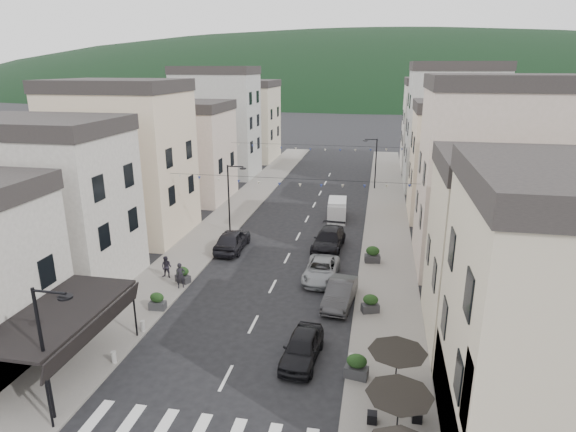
{
  "coord_description": "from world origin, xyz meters",
  "views": [
    {
      "loc": [
        6.51,
        -12.36,
        14.0
      ],
      "look_at": [
        0.15,
        20.62,
        3.5
      ],
      "focal_mm": 30.0,
      "sensor_mm": 36.0,
      "label": 1
    }
  ],
  "objects_px": {
    "parked_car_a": "(302,348)",
    "parked_car_d": "(329,240)",
    "parked_car_b": "(340,293)",
    "parked_car_e": "(232,240)",
    "parked_car_c": "(321,270)",
    "pedestrian_a": "(180,276)",
    "pedestrian_b": "(167,267)",
    "delivery_van": "(337,209)"
  },
  "relations": [
    {
      "from": "parked_car_e",
      "to": "pedestrian_b",
      "type": "xyz_separation_m",
      "value": [
        -2.77,
        -6.14,
        0.04
      ]
    },
    {
      "from": "parked_car_e",
      "to": "pedestrian_a",
      "type": "xyz_separation_m",
      "value": [
        -1.2,
        -7.44,
        0.12
      ]
    },
    {
      "from": "parked_car_c",
      "to": "pedestrian_a",
      "type": "bearing_deg",
      "value": -158.3
    },
    {
      "from": "parked_car_d",
      "to": "pedestrian_a",
      "type": "bearing_deg",
      "value": -130.41
    },
    {
      "from": "parked_car_b",
      "to": "parked_car_e",
      "type": "xyz_separation_m",
      "value": [
        -9.2,
        7.55,
        0.12
      ]
    },
    {
      "from": "delivery_van",
      "to": "pedestrian_a",
      "type": "bearing_deg",
      "value": -120.31
    },
    {
      "from": "parked_car_d",
      "to": "delivery_van",
      "type": "xyz_separation_m",
      "value": [
        -0.09,
        8.01,
        0.21
      ]
    },
    {
      "from": "parked_car_d",
      "to": "parked_car_e",
      "type": "height_order",
      "value": "parked_car_e"
    },
    {
      "from": "parked_car_e",
      "to": "pedestrian_a",
      "type": "relative_size",
      "value": 2.92
    },
    {
      "from": "delivery_van",
      "to": "pedestrian_a",
      "type": "relative_size",
      "value": 2.54
    },
    {
      "from": "parked_car_a",
      "to": "parked_car_e",
      "type": "relative_size",
      "value": 0.84
    },
    {
      "from": "pedestrian_b",
      "to": "parked_car_c",
      "type": "bearing_deg",
      "value": 11.9
    },
    {
      "from": "parked_car_a",
      "to": "parked_car_d",
      "type": "relative_size",
      "value": 0.77
    },
    {
      "from": "parked_car_c",
      "to": "parked_car_e",
      "type": "bearing_deg",
      "value": 152.61
    },
    {
      "from": "parked_car_e",
      "to": "delivery_van",
      "type": "bearing_deg",
      "value": -128.21
    },
    {
      "from": "parked_car_a",
      "to": "parked_car_d",
      "type": "bearing_deg",
      "value": 95.28
    },
    {
      "from": "parked_car_b",
      "to": "delivery_van",
      "type": "relative_size",
      "value": 1.02
    },
    {
      "from": "pedestrian_b",
      "to": "parked_car_d",
      "type": "bearing_deg",
      "value": 37.92
    },
    {
      "from": "pedestrian_a",
      "to": "pedestrian_b",
      "type": "distance_m",
      "value": 2.04
    },
    {
      "from": "parked_car_d",
      "to": "pedestrian_a",
      "type": "distance_m",
      "value": 12.56
    },
    {
      "from": "parked_car_c",
      "to": "pedestrian_a",
      "type": "height_order",
      "value": "pedestrian_a"
    },
    {
      "from": "parked_car_b",
      "to": "parked_car_d",
      "type": "height_order",
      "value": "parked_car_d"
    },
    {
      "from": "parked_car_c",
      "to": "parked_car_e",
      "type": "xyz_separation_m",
      "value": [
        -7.61,
        4.12,
        0.18
      ]
    },
    {
      "from": "parked_car_a",
      "to": "parked_car_c",
      "type": "bearing_deg",
      "value": 95.42
    },
    {
      "from": "parked_car_b",
      "to": "parked_car_d",
      "type": "xyz_separation_m",
      "value": [
        -1.7,
        9.16,
        0.06
      ]
    },
    {
      "from": "parked_car_a",
      "to": "pedestrian_a",
      "type": "distance_m",
      "value": 11.08
    },
    {
      "from": "parked_car_c",
      "to": "parked_car_d",
      "type": "height_order",
      "value": "parked_car_d"
    },
    {
      "from": "parked_car_a",
      "to": "pedestrian_b",
      "type": "height_order",
      "value": "pedestrian_b"
    },
    {
      "from": "parked_car_c",
      "to": "pedestrian_b",
      "type": "bearing_deg",
      "value": -167.93
    },
    {
      "from": "parked_car_b",
      "to": "pedestrian_b",
      "type": "relative_size",
      "value": 2.89
    },
    {
      "from": "pedestrian_a",
      "to": "parked_car_c",
      "type": "bearing_deg",
      "value": -5.81
    },
    {
      "from": "parked_car_a",
      "to": "parked_car_c",
      "type": "distance_m",
      "value": 9.69
    },
    {
      "from": "parked_car_c",
      "to": "delivery_van",
      "type": "height_order",
      "value": "delivery_van"
    },
    {
      "from": "delivery_van",
      "to": "pedestrian_b",
      "type": "bearing_deg",
      "value": -126.38
    },
    {
      "from": "parked_car_a",
      "to": "pedestrian_b",
      "type": "bearing_deg",
      "value": 148.15
    },
    {
      "from": "parked_car_a",
      "to": "delivery_van",
      "type": "bearing_deg",
      "value": 95.03
    },
    {
      "from": "parked_car_a",
      "to": "parked_car_d",
      "type": "distance_m",
      "value": 15.42
    },
    {
      "from": "parked_car_e",
      "to": "pedestrian_a",
      "type": "bearing_deg",
      "value": 80.23
    },
    {
      "from": "pedestrian_a",
      "to": "parked_car_e",
      "type": "bearing_deg",
      "value": 54.36
    },
    {
      "from": "parked_car_d",
      "to": "parked_car_b",
      "type": "bearing_deg",
      "value": -76.04
    },
    {
      "from": "pedestrian_a",
      "to": "pedestrian_b",
      "type": "relative_size",
      "value": 1.11
    },
    {
      "from": "parked_car_b",
      "to": "parked_car_e",
      "type": "relative_size",
      "value": 0.89
    }
  ]
}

